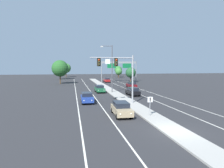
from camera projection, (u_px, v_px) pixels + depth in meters
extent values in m
plane|color=#28282B|center=(175.00, 132.00, 17.23)|extent=(260.00, 260.00, 0.00)
cube|color=#9E9B93|center=(123.00, 98.00, 34.80)|extent=(2.40, 110.00, 0.15)
cube|color=silver|center=(92.00, 94.00, 40.72)|extent=(0.14, 100.00, 0.01)
cube|color=silver|center=(136.00, 93.00, 42.57)|extent=(0.14, 100.00, 0.01)
cube|color=silver|center=(76.00, 94.00, 40.07)|extent=(0.14, 100.00, 0.01)
cube|color=silver|center=(150.00, 92.00, 43.21)|extent=(0.14, 100.00, 0.01)
cylinder|color=gray|center=(133.00, 79.00, 29.95)|extent=(0.24, 0.24, 7.20)
cylinder|color=gray|center=(112.00, 58.00, 29.04)|extent=(6.42, 0.16, 0.16)
cube|color=black|center=(116.00, 62.00, 29.26)|extent=(0.56, 0.06, 1.20)
cube|color=#38330F|center=(116.00, 62.00, 29.22)|extent=(0.32, 0.32, 1.00)
sphere|color=red|center=(116.00, 60.00, 29.03)|extent=(0.22, 0.22, 0.22)
sphere|color=#282828|center=(116.00, 62.00, 29.06)|extent=(0.22, 0.22, 0.22)
sphere|color=#282828|center=(116.00, 64.00, 29.08)|extent=(0.22, 0.22, 0.22)
cube|color=black|center=(99.00, 62.00, 28.76)|extent=(0.56, 0.06, 1.20)
cube|color=#38330F|center=(99.00, 62.00, 28.72)|extent=(0.32, 0.32, 1.00)
sphere|color=red|center=(99.00, 60.00, 28.52)|extent=(0.22, 0.22, 0.22)
sphere|color=#282828|center=(99.00, 62.00, 28.55)|extent=(0.22, 0.22, 0.22)
sphere|color=#282828|center=(99.00, 64.00, 28.58)|extent=(0.22, 0.22, 0.22)
cube|color=white|center=(108.00, 62.00, 28.94)|extent=(0.70, 0.04, 0.70)
cylinder|color=gray|center=(150.00, 106.00, 22.17)|extent=(0.08, 0.08, 2.20)
cube|color=white|center=(150.00, 100.00, 22.08)|extent=(0.60, 0.03, 0.60)
cube|color=black|center=(150.00, 100.00, 22.06)|extent=(0.12, 0.01, 0.44)
cylinder|color=#4C4C51|center=(112.00, 69.00, 42.20)|extent=(0.20, 0.20, 10.00)
cylinder|color=#4C4C51|center=(107.00, 46.00, 41.56)|extent=(2.20, 0.12, 0.12)
cube|color=#B7B7B2|center=(102.00, 47.00, 41.36)|extent=(0.56, 0.28, 0.20)
cube|color=tan|center=(121.00, 110.00, 22.84)|extent=(1.92, 4.45, 0.70)
cube|color=black|center=(121.00, 104.00, 23.00)|extent=(1.65, 2.42, 0.56)
sphere|color=#EAE5C6|center=(131.00, 114.00, 20.79)|extent=(0.18, 0.18, 0.18)
sphere|color=#EAE5C6|center=(121.00, 114.00, 20.60)|extent=(0.18, 0.18, 0.18)
cylinder|color=black|center=(132.00, 116.00, 21.53)|extent=(0.24, 0.65, 0.64)
cylinder|color=black|center=(117.00, 116.00, 21.26)|extent=(0.24, 0.65, 0.64)
cylinder|color=black|center=(125.00, 110.00, 24.48)|extent=(0.24, 0.65, 0.64)
cylinder|color=black|center=(112.00, 110.00, 24.21)|extent=(0.24, 0.65, 0.64)
cube|color=navy|center=(87.00, 98.00, 31.01)|extent=(1.82, 4.41, 0.70)
cube|color=black|center=(87.00, 94.00, 31.17)|extent=(1.59, 2.38, 0.56)
sphere|color=#EAE5C6|center=(92.00, 100.00, 28.99)|extent=(0.18, 0.18, 0.18)
sphere|color=#EAE5C6|center=(84.00, 101.00, 28.77)|extent=(0.18, 0.18, 0.18)
cylinder|color=black|center=(93.00, 102.00, 29.73)|extent=(0.22, 0.64, 0.64)
cylinder|color=black|center=(82.00, 103.00, 29.42)|extent=(0.22, 0.64, 0.64)
cylinder|color=black|center=(91.00, 99.00, 32.66)|extent=(0.22, 0.64, 0.64)
cylinder|color=black|center=(81.00, 99.00, 32.35)|extent=(0.22, 0.64, 0.64)
cube|color=#195633|center=(100.00, 89.00, 43.29)|extent=(1.86, 4.43, 0.70)
cube|color=black|center=(100.00, 86.00, 43.45)|extent=(1.62, 2.40, 0.56)
sphere|color=#EAE5C6|center=(104.00, 90.00, 41.29)|extent=(0.18, 0.18, 0.18)
sphere|color=#EAE5C6|center=(99.00, 90.00, 41.04)|extent=(0.18, 0.18, 0.18)
cylinder|color=black|center=(105.00, 92.00, 42.03)|extent=(0.23, 0.64, 0.64)
cylinder|color=black|center=(97.00, 92.00, 41.69)|extent=(0.23, 0.64, 0.64)
cylinder|color=black|center=(102.00, 90.00, 44.95)|extent=(0.23, 0.64, 0.64)
cylinder|color=black|center=(95.00, 90.00, 44.61)|extent=(0.23, 0.64, 0.64)
cube|color=black|center=(133.00, 92.00, 38.88)|extent=(1.89, 4.44, 0.70)
cube|color=black|center=(133.00, 89.00, 38.61)|extent=(1.63, 2.41, 0.56)
sphere|color=#EAE5C6|center=(127.00, 90.00, 40.87)|extent=(0.18, 0.18, 0.18)
sphere|color=#EAE5C6|center=(132.00, 90.00, 41.12)|extent=(0.18, 0.18, 0.18)
cylinder|color=black|center=(126.00, 93.00, 40.19)|extent=(0.23, 0.64, 0.64)
cylinder|color=black|center=(134.00, 93.00, 40.54)|extent=(0.23, 0.64, 0.64)
cylinder|color=black|center=(131.00, 95.00, 37.28)|extent=(0.23, 0.64, 0.64)
cylinder|color=black|center=(139.00, 95.00, 37.62)|extent=(0.23, 0.64, 0.64)
cube|color=#5B0F14|center=(131.00, 85.00, 52.15)|extent=(1.80, 4.40, 0.70)
cube|color=black|center=(132.00, 83.00, 51.88)|extent=(1.58, 2.38, 0.56)
sphere|color=#EAE5C6|center=(127.00, 85.00, 54.16)|extent=(0.18, 0.18, 0.18)
sphere|color=#EAE5C6|center=(131.00, 84.00, 54.39)|extent=(0.18, 0.18, 0.18)
cylinder|color=black|center=(127.00, 86.00, 53.49)|extent=(0.22, 0.64, 0.64)
cylinder|color=black|center=(133.00, 86.00, 53.80)|extent=(0.22, 0.64, 0.64)
cylinder|color=black|center=(130.00, 87.00, 50.56)|extent=(0.22, 0.64, 0.64)
cylinder|color=black|center=(136.00, 87.00, 50.87)|extent=(0.22, 0.64, 0.64)
cube|color=maroon|center=(107.00, 80.00, 70.88)|extent=(1.80, 4.40, 0.70)
cube|color=black|center=(107.00, 79.00, 70.61)|extent=(1.58, 2.38, 0.56)
sphere|color=#EAE5C6|center=(104.00, 80.00, 72.90)|extent=(0.18, 0.18, 0.18)
sphere|color=#EAE5C6|center=(107.00, 80.00, 73.12)|extent=(0.18, 0.18, 0.18)
cylinder|color=black|center=(104.00, 81.00, 72.22)|extent=(0.22, 0.64, 0.64)
cylinder|color=black|center=(108.00, 81.00, 72.54)|extent=(0.22, 0.64, 0.64)
cylinder|color=black|center=(105.00, 82.00, 69.29)|extent=(0.22, 0.64, 0.64)
cylinder|color=black|center=(110.00, 82.00, 69.61)|extent=(0.22, 0.64, 0.64)
cylinder|color=gray|center=(102.00, 72.00, 71.29)|extent=(0.28, 0.28, 7.50)
cylinder|color=gray|center=(136.00, 72.00, 73.84)|extent=(0.28, 0.28, 7.50)
cube|color=gray|center=(119.00, 62.00, 72.27)|extent=(13.00, 0.36, 0.70)
cube|color=#0F6033|center=(112.00, 66.00, 71.62)|extent=(3.20, 0.08, 1.70)
cube|color=#0F6033|center=(127.00, 66.00, 72.74)|extent=(3.20, 0.08, 1.70)
cylinder|color=#4C3823|center=(131.00, 80.00, 70.19)|extent=(0.36, 0.36, 2.01)
sphere|color=#1E4C28|center=(131.00, 73.00, 69.97)|extent=(3.67, 3.67, 3.67)
cylinder|color=#4C3823|center=(119.00, 76.00, 95.80)|extent=(0.36, 0.36, 1.82)
sphere|color=#387533|center=(119.00, 72.00, 95.60)|extent=(3.34, 3.34, 3.34)
cylinder|color=#4C3823|center=(66.00, 75.00, 103.49)|extent=(0.36, 0.36, 2.74)
sphere|color=#387533|center=(66.00, 68.00, 103.19)|extent=(5.01, 5.01, 5.01)
cylinder|color=#4C3823|center=(60.00, 76.00, 86.80)|extent=(0.36, 0.36, 3.09)
sphere|color=#235623|center=(60.00, 67.00, 86.46)|extent=(5.64, 5.64, 5.64)
cylinder|color=#4C3823|center=(60.00, 79.00, 64.22)|extent=(0.36, 0.36, 2.91)
sphere|color=#235623|center=(60.00, 68.00, 63.90)|extent=(5.31, 5.31, 5.31)
cylinder|color=#4C3823|center=(118.00, 75.00, 110.34)|extent=(0.36, 0.36, 2.24)
sphere|color=#2D6B2D|center=(118.00, 70.00, 110.09)|extent=(4.10, 4.10, 4.10)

